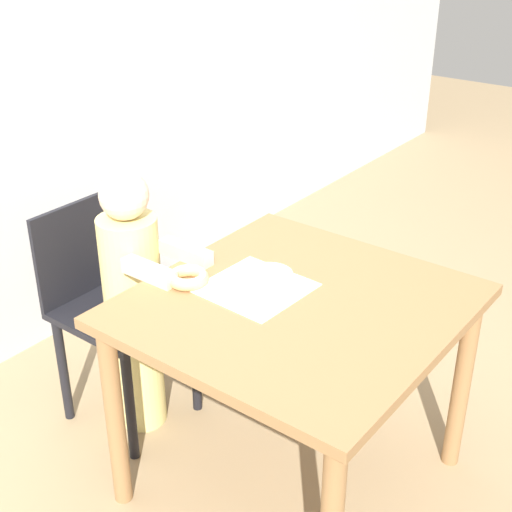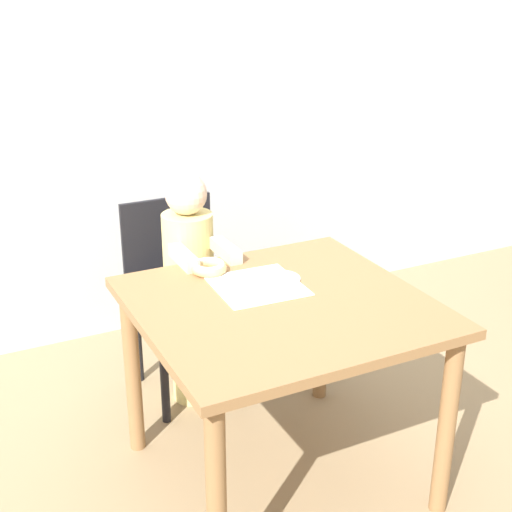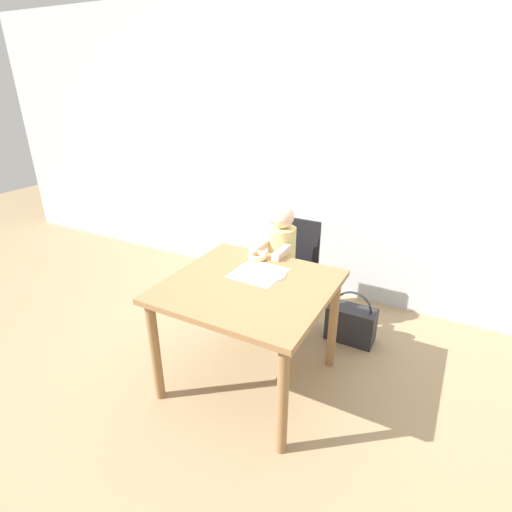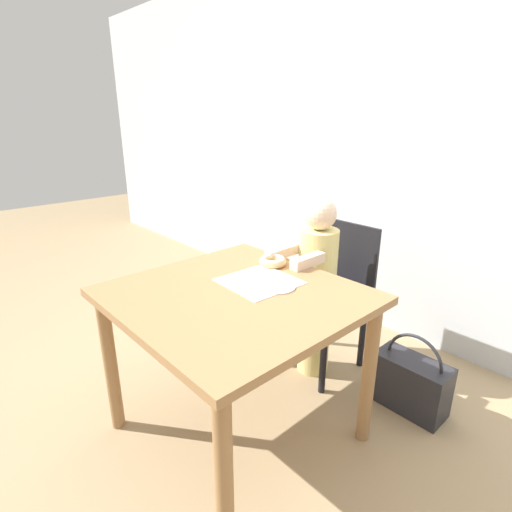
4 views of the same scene
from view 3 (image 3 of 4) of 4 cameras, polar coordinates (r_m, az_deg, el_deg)
ground_plane at (r=2.79m, az=-0.93°, el=-17.15°), size 12.00×12.00×0.00m
wall_back at (r=3.45m, az=10.89°, el=13.97°), size 8.00×0.05×2.50m
dining_table at (r=2.42m, az=-1.03°, el=-6.16°), size 0.96×0.92×0.72m
chair at (r=3.13m, az=4.41°, el=-2.01°), size 0.41×0.43×0.84m
child_figure at (r=3.00m, az=3.53°, el=-1.76°), size 0.23×0.39×1.02m
donut at (r=2.68m, az=0.22°, el=0.03°), size 0.13×0.13×0.04m
napkin at (r=2.49m, az=0.33°, el=-2.44°), size 0.31×0.31×0.00m
handbag at (r=3.13m, az=13.41°, el=-9.31°), size 0.36×0.18×0.42m
plate at (r=2.47m, az=2.51°, el=-2.74°), size 0.15×0.15×0.01m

